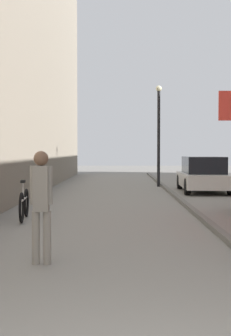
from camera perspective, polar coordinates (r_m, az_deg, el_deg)
The scene contains 6 objects.
ground_plane at distance 14.53m, azimuth 2.20°, elevation -4.56°, with size 80.00×80.00×0.00m, color gray.
kerb_strip at distance 14.65m, azimuth 8.41°, elevation -4.29°, with size 0.16×40.00×0.12m, color #615F5B.
pedestrian_main_foreground at distance 6.99m, azimuth -9.02°, elevation -3.76°, with size 0.33×0.22×1.68m.
parked_car at distance 19.59m, azimuth 10.64°, elevation -0.79°, with size 1.92×4.24×1.45m.
lamp_post at distance 22.21m, azimuth 5.28°, elevation 4.75°, with size 0.28×0.28×4.76m.
bicycle_leaning at distance 11.64m, azimuth -11.07°, elevation -4.35°, with size 0.23×1.77×0.98m.
Camera 1 is at (-0.39, -2.43, 1.67)m, focal length 50.07 mm.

